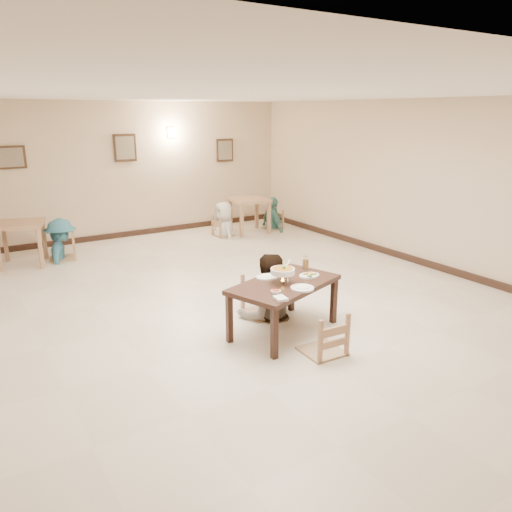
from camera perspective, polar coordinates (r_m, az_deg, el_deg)
floor at (r=7.47m, az=-2.48°, el=-5.56°), size 10.00×10.00×0.00m
ceiling at (r=6.95m, az=-2.79°, el=18.09°), size 10.00×10.00×0.00m
wall_back at (r=11.63m, az=-15.10°, el=9.38°), size 10.00×0.00×10.00m
wall_right at (r=9.65m, az=18.67°, el=7.80°), size 0.00×10.00×10.00m
baseboard_back at (r=11.84m, az=-14.55°, el=2.45°), size 8.00×0.06×0.12m
baseboard_right at (r=9.92m, az=17.82°, el=-0.44°), size 0.06×10.00×0.12m
picture_a at (r=11.10m, az=-26.22°, el=10.08°), size 0.55×0.04×0.45m
picture_b at (r=11.57m, az=-14.74°, el=11.87°), size 0.50×0.04×0.60m
picture_c at (r=12.57m, az=-3.57°, el=11.97°), size 0.45×0.04×0.55m
wall_sconce at (r=11.94m, az=-9.69°, el=13.72°), size 0.16×0.05×0.22m
main_table at (r=6.38m, az=3.24°, el=-3.70°), size 1.64×1.24×0.68m
chair_far at (r=6.97m, az=0.85°, el=-2.64°), size 0.49×0.49×1.04m
chair_near at (r=5.92m, az=7.73°, el=-6.52°), size 0.47×0.47×1.00m
main_diner at (r=6.79m, az=1.37°, el=0.25°), size 1.03×0.90×1.81m
curry_warmer at (r=6.26m, az=3.08°, el=-1.75°), size 0.34×0.30×0.27m
rice_plate_far at (r=6.51m, az=1.32°, el=-2.38°), size 0.31×0.31×0.07m
rice_plate_near at (r=6.13m, az=5.31°, el=-3.64°), size 0.29×0.29×0.07m
fried_plate at (r=6.59m, az=6.11°, el=-2.17°), size 0.28×0.28×0.06m
chili_dish at (r=6.01m, az=2.29°, el=-4.03°), size 0.12×0.12×0.03m
napkin_cutlery at (r=5.78m, az=2.82°, el=-4.85°), size 0.18×0.26×0.03m
drink_glass at (r=6.92m, az=5.69°, el=-0.78°), size 0.08×0.08×0.17m
bg_table_left at (r=10.17m, az=-25.34°, el=2.73°), size 1.00×1.00×0.81m
bg_table_right at (r=11.74m, az=-0.77°, el=5.90°), size 0.91×0.91×0.81m
bg_chair_lr at (r=10.30m, az=-21.47°, el=2.41°), size 0.48×0.48×1.03m
bg_chair_rl at (r=11.48m, az=-3.73°, el=4.51°), size 0.42×0.42×0.90m
bg_chair_rr at (r=12.15m, az=1.92°, el=5.15°), size 0.42×0.42×0.89m
bg_diner_b at (r=10.24m, az=-21.63°, el=3.98°), size 0.88×1.17×1.60m
bg_diner_c at (r=11.42m, az=-3.76°, el=6.17°), size 0.54×0.80×1.58m
bg_diner_d at (r=12.09m, az=1.93°, el=6.73°), size 0.46×0.95×1.57m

